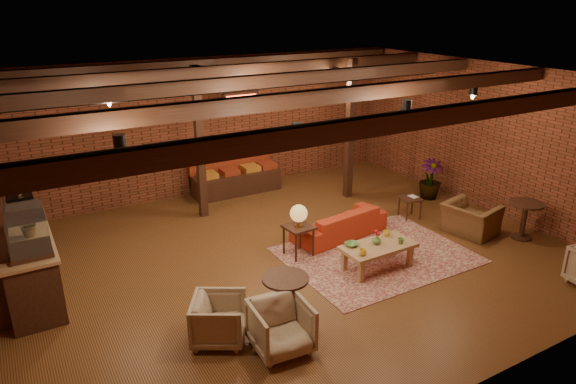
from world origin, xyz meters
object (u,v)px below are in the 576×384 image
round_table_right (525,215)px  round_table_left (285,291)px  coffee_table (377,248)px  plant_tall (434,140)px  sofa (339,223)px  armchair_b (281,325)px  side_table_lamp (299,217)px  side_table_book (410,199)px  armchair_a (219,317)px  armchair_right (471,214)px

round_table_right → round_table_left: bearing=-179.2°
coffee_table → plant_tall: bearing=32.3°
round_table_left → sofa: bearing=39.9°
armchair_b → sofa: bearing=46.8°
side_table_lamp → side_table_book: (2.96, 0.30, -0.33)m
round_table_left → armchair_a: size_ratio=0.98×
round_table_right → armchair_a: bearing=-179.7°
sofa → coffee_table: coffee_table is taller
sofa → round_table_right: size_ratio=2.58×
armchair_a → armchair_right: bearing=-52.5°
coffee_table → round_table_left: round_table_left is taller
armchair_b → side_table_book: bearing=32.9°
side_table_lamp → round_table_right: side_table_lamp is taller
coffee_table → side_table_lamp: size_ratio=1.32×
side_table_book → side_table_lamp: bearing=-174.1°
round_table_right → coffee_table: bearing=171.6°
round_table_left → armchair_right: bearing=9.1°
round_table_left → plant_tall: 6.04m
sofa → round_table_left: 3.05m
sofa → round_table_left: (-2.33, -1.95, 0.19)m
sofa → armchair_right: size_ratio=2.02×
round_table_right → plant_tall: bearing=90.0°
armchair_b → armchair_right: armchair_right is taller
round_table_right → plant_tall: (-0.00, 2.52, 0.90)m
round_table_right → side_table_book: bearing=123.0°
sofa → armchair_a: 3.86m
side_table_lamp → round_table_left: side_table_lamp is taller
armchair_right → side_table_book: bearing=11.5°
armchair_right → round_table_right: armchair_right is taller
round_table_left → side_table_book: size_ratio=1.46×
armchair_b → plant_tall: plant_tall is taller
side_table_book → plant_tall: (1.21, 0.66, 0.98)m
round_table_left → armchair_b: 0.68m
coffee_table → side_table_lamp: (-0.93, 1.09, 0.36)m
round_table_left → side_table_book: 4.60m
round_table_right → sofa: bearing=148.3°
coffee_table → side_table_lamp: 1.48m
round_table_right → plant_tall: plant_tall is taller
sofa → armchair_b: bearing=35.6°
armchair_b → round_table_left: bearing=59.5°
armchair_a → side_table_book: 5.52m
armchair_right → round_table_right: (0.71, -0.67, 0.08)m
sofa → coffee_table: 1.42m
round_table_left → side_table_lamp: bearing=53.7°
sofa → side_table_lamp: side_table_lamp is taller
coffee_table → armchair_a: size_ratio=1.83×
sofa → plant_tall: bearing=-175.1°
plant_tall → coffee_table: bearing=-147.7°
sofa → armchair_right: 2.63m
sofa → coffee_table: bearing=74.8°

